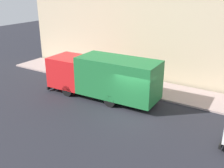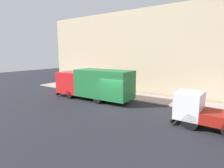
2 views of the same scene
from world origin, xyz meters
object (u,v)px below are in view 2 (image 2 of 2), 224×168
(pedestrian_walking, at_px, (104,84))
(pedestrian_standing, at_px, (88,82))
(small_flatbed_truck, at_px, (207,112))
(traffic_cone_orange, at_px, (82,87))
(large_utility_truck, at_px, (94,83))
(pedestrian_third, at_px, (101,84))

(pedestrian_walking, distance_m, pedestrian_standing, 2.77)
(pedestrian_standing, bearing_deg, small_flatbed_truck, -65.17)
(pedestrian_standing, xyz_separation_m, traffic_cone_orange, (-0.96, 0.22, -0.53))
(large_utility_truck, height_order, pedestrian_walking, large_utility_truck)
(pedestrian_third, bearing_deg, small_flatbed_truck, 0.11)
(small_flatbed_truck, bearing_deg, pedestrian_third, 70.47)
(large_utility_truck, height_order, pedestrian_standing, large_utility_truck)
(large_utility_truck, bearing_deg, pedestrian_third, 23.63)
(small_flatbed_truck, relative_size, pedestrian_third, 3.18)
(traffic_cone_orange, bearing_deg, pedestrian_walking, -74.64)
(small_flatbed_truck, bearing_deg, large_utility_truck, 83.06)
(pedestrian_walking, distance_m, pedestrian_third, 0.32)
(large_utility_truck, distance_m, small_flatbed_truck, 10.91)
(pedestrian_third, distance_m, traffic_cone_orange, 2.86)
(pedestrian_walking, xyz_separation_m, traffic_cone_orange, (-0.82, 2.99, -0.55))
(pedestrian_walking, bearing_deg, pedestrian_third, 17.44)
(pedestrian_walking, xyz_separation_m, pedestrian_standing, (0.14, 2.76, -0.02))
(small_flatbed_truck, distance_m, pedestrian_third, 13.21)
(pedestrian_standing, relative_size, pedestrian_third, 1.03)
(traffic_cone_orange, bearing_deg, small_flatbed_truck, -105.79)
(pedestrian_third, bearing_deg, large_utility_truck, -42.55)
(large_utility_truck, xyz_separation_m, traffic_cone_orange, (2.55, 4.27, -1.22))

